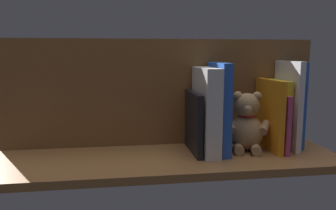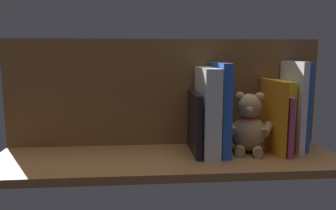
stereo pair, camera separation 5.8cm
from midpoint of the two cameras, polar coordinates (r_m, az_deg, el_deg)
ground_plane at (r=97.06cm, az=1.74°, el=-9.36°), size 99.40×30.76×2.20cm
shelf_back_panel at (r=105.99cm, az=0.99°, el=2.15°), size 99.40×1.50×33.75cm
book_0 at (r=111.02cm, az=22.80°, el=-0.08°), size 2.27×12.80×26.66cm
book_1 at (r=108.59cm, az=22.00°, el=-0.14°), size 1.74×15.72×26.94cm
book_2 at (r=108.94cm, az=20.56°, el=-1.60°), size 1.93×13.64×21.06cm
book_3 at (r=106.44cm, az=19.98°, el=-2.86°), size 1.28×18.06×17.21cm
book_4 at (r=105.39cm, az=19.01°, el=-1.75°), size 1.68×17.70×21.46cm
teddy_bear at (r=102.47cm, az=15.31°, el=-3.47°), size 14.09×13.35×18.01cm
book_5 at (r=99.68cm, az=10.63°, el=-0.50°), size 2.88×17.55×26.61cm
dictionary_thick_white at (r=98.10cm, az=8.42°, el=-1.01°), size 4.53×18.79×25.19cm
book_6 at (r=98.65cm, az=6.26°, el=-3.06°), size 1.60×17.72×17.92cm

